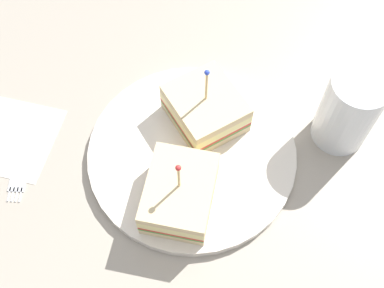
% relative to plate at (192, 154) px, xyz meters
% --- Properties ---
extents(ground_plane, '(1.13, 1.13, 0.02)m').
position_rel_plate_xyz_m(ground_plane, '(0.00, 0.00, -0.02)').
color(ground_plane, '#9E9384').
extents(plate, '(0.28, 0.28, 0.01)m').
position_rel_plate_xyz_m(plate, '(0.00, 0.00, 0.00)').
color(plate, silver).
rests_on(plate, ground_plane).
extents(sandwich_half_front, '(0.11, 0.12, 0.11)m').
position_rel_plate_xyz_m(sandwich_half_front, '(0.05, 0.02, 0.03)').
color(sandwich_half_front, beige).
rests_on(sandwich_half_front, plate).
extents(sandwich_half_back, '(0.13, 0.12, 0.10)m').
position_rel_plate_xyz_m(sandwich_half_back, '(-0.06, -0.04, 0.03)').
color(sandwich_half_back, beige).
rests_on(sandwich_half_back, plate).
extents(drink_glass, '(0.07, 0.07, 0.12)m').
position_rel_plate_xyz_m(drink_glass, '(0.17, -0.12, 0.04)').
color(drink_glass, silver).
rests_on(drink_glass, ground_plane).
extents(napkin, '(0.16, 0.15, 0.00)m').
position_rel_plate_xyz_m(napkin, '(-0.15, 0.19, -0.01)').
color(napkin, beige).
rests_on(napkin, ground_plane).
extents(fork, '(0.11, 0.10, 0.00)m').
position_rel_plate_xyz_m(fork, '(-0.17, 0.15, -0.00)').
color(fork, silver).
rests_on(fork, ground_plane).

